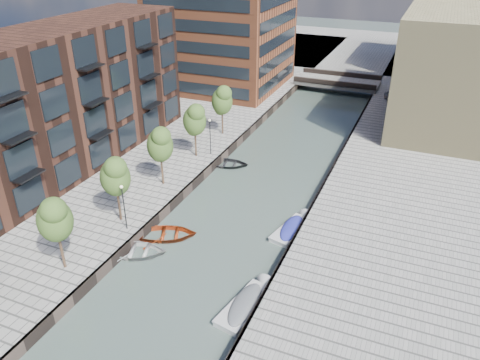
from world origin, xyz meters
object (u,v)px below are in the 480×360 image
Objects in this scene: sloop_3 at (136,254)px; sloop_4 at (228,166)px; tree_5 at (194,119)px; sloop_2 at (167,237)px; tree_2 at (54,218)px; tree_3 at (115,175)px; tree_4 at (160,143)px; car at (393,97)px; tree_6 at (222,99)px; bridge at (338,82)px; motorboat_4 at (249,302)px; motorboat_3 at (294,228)px.

sloop_4 is at bearing -19.59° from sloop_3.
tree_5 is 17.70m from sloop_3.
sloop_2 is 3.23m from sloop_3.
tree_2 is 7.00m from tree_3.
sloop_3 is at bearing 54.78° from tree_2.
tree_4 is 38.89m from car.
tree_2 is 1.16× the size of sloop_2.
car is (17.73, 41.42, -3.61)m from tree_3.
tree_6 is at bearing 90.00° from tree_3.
bridge is at bearing -29.19° from sloop_2.
motorboat_4 is (13.70, 2.57, -5.09)m from tree_2.
tree_4 is 1.00× the size of tree_6.
tree_2 is 1.00× the size of tree_5.
tree_5 is at bearing 149.12° from motorboat_3.
bridge is at bearing 75.56° from tree_5.
tree_4 reaches higher than bridge.
tree_5 is 7.00m from tree_6.
car is at bearing 62.75° from tree_4.
tree_5 is 1.04× the size of motorboat_4.
motorboat_3 is at bearing 22.30° from tree_3.
bridge is 47.92m from tree_3.
bridge is 41.67m from motorboat_3.
tree_4 is 1.10× the size of motorboat_3.
motorboat_3 reaches higher than sloop_4.
tree_2 is at bearing -90.00° from tree_5.
tree_3 is at bearing 90.00° from tree_2.
tree_2 is at bearing -132.53° from car.
tree_5 is (0.00, 7.00, 0.00)m from tree_4.
tree_2 reaches higher than motorboat_4.
motorboat_4 is at bearing -39.83° from tree_4.
bridge is 2.77× the size of sloop_4.
motorboat_4 is at bearing -61.68° from tree_6.
motorboat_4 is (13.70, -25.43, -5.09)m from tree_6.
tree_5 is 6.36m from sloop_4.
tree_3 is 7.00m from tree_4.
tree_4 is at bearing -0.72° from sloop_3.
tree_3 reaches higher than bridge.
sloop_4 is at bearing 81.20° from tree_2.
tree_3 reaches higher than sloop_3.
motorboat_3 is 1.32× the size of car.
tree_4 is at bearing 140.17° from motorboat_4.
tree_6 is at bearing 90.00° from tree_2.
tree_3 reaches higher than car.
motorboat_3 is (13.89, 12.70, -5.10)m from tree_2.
motorboat_4 is at bearing -117.44° from car.
car is (17.73, 20.42, -3.61)m from tree_6.
tree_3 is at bearing -100.25° from bridge.
sloop_4 is at bearing -61.02° from tree_6.
bridge is 2.18× the size of tree_3.
motorboat_4 is at bearing 10.62° from tree_2.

